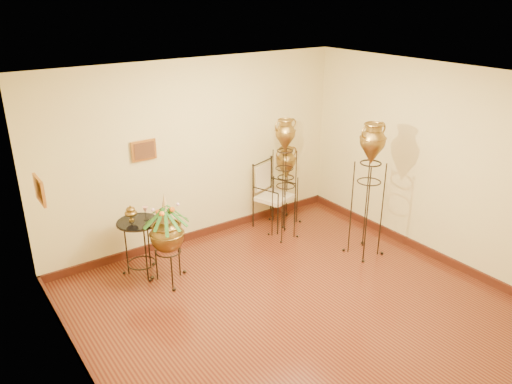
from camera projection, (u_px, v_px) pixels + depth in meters
ground at (300, 311)px, 6.14m from camera, size 5.00×5.00×0.00m
room_shell at (304, 180)px, 5.49m from camera, size 5.02×5.02×2.81m
amphora_tall at (284, 178)px, 7.66m from camera, size 0.46×0.46×1.94m
amphora_mid at (368, 190)px, 7.13m from camera, size 0.45×0.45×2.03m
amphora_short at (286, 185)px, 8.29m from camera, size 0.48×0.48×1.34m
planter_urn at (167, 232)px, 6.52m from camera, size 0.79×0.79×1.31m
armchair at (274, 195)px, 8.22m from camera, size 0.77×0.74×1.09m
side_table at (140, 247)px, 6.81m from camera, size 0.67×0.67×1.02m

